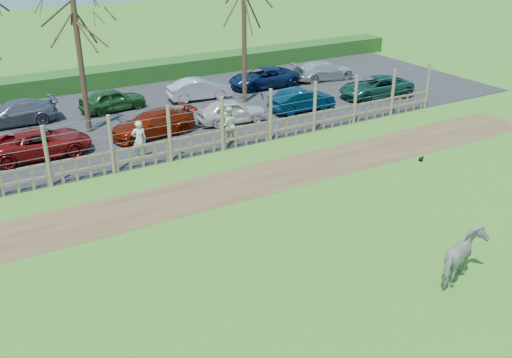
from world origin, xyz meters
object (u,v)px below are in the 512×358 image
car_2 (40,143)px  visitor_a (139,140)px  car_9 (14,113)px  car_10 (113,100)px  tree_right (244,7)px  car_3 (153,123)px  tree_mid (77,31)px  zebra (463,258)px  visitor_b (228,125)px  car_13 (324,70)px  car_6 (376,87)px  car_12 (263,78)px  car_4 (232,111)px  crow (421,159)px  car_5 (302,100)px  car_11 (199,89)px

car_2 → visitor_a: bearing=-123.8°
car_9 → car_10: size_ratio=1.17×
tree_right → car_3: tree_right is taller
tree_mid → tree_right: (9.00, 0.50, 0.37)m
zebra → visitor_a: bearing=-2.6°
visitor_b → car_13: 12.77m
tree_right → car_9: (-11.91, 2.38, -4.60)m
tree_right → zebra: (-3.27, -18.46, -4.49)m
car_6 → visitor_b: bearing=-70.4°
car_13 → visitor_b: bearing=128.6°
car_10 → car_12: (9.42, -0.09, 0.00)m
visitor_a → car_10: (1.11, 7.30, -0.26)m
car_12 → car_4: bearing=-39.6°
car_6 → car_13: 4.76m
crow → car_5: 8.44m
car_2 → car_9: bearing=4.2°
tree_mid → car_12: tree_mid is taller
tree_mid → tree_right: 9.02m
crow → car_4: (-4.63, 8.58, 0.54)m
visitor_b → car_11: 7.29m
car_3 → car_12: same height
zebra → car_12: (5.76, 20.54, -0.12)m
visitor_b → car_12: 9.75m
visitor_b → car_3: visitor_b is taller
car_9 → car_13: bearing=89.3°
tree_right → zebra: bearing=-100.1°
car_9 → tree_mid: bearing=46.7°
tree_right → zebra: size_ratio=4.11×
car_4 → car_13: same height
tree_mid → car_6: (16.00, -2.54, -4.23)m
car_9 → car_12: bearing=90.1°
crow → tree_right: bearing=101.3°
car_4 → tree_right: bearing=-32.8°
tree_right → car_6: bearing=-23.5°
car_3 → car_13: size_ratio=1.00×
car_11 → car_3: bearing=141.0°
zebra → car_3: (-3.23, 15.81, -0.12)m
tree_mid → car_10: size_ratio=1.94×
tree_right → tree_mid: bearing=-176.8°
car_5 → car_11: (-3.86, 4.72, 0.00)m
car_5 → car_10: (-8.79, 5.17, 0.00)m
tree_mid → car_6: size_ratio=1.58×
crow → visitor_a: bearing=148.7°
tree_mid → car_5: bearing=-12.9°
car_6 → car_12: size_ratio=1.00×
zebra → car_10: 20.95m
visitor_a → car_3: size_ratio=0.42×
car_3 → car_6: (13.50, -0.40, 0.00)m
car_4 → car_5: (4.21, -0.16, 0.00)m
car_9 → car_2: bearing=4.3°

